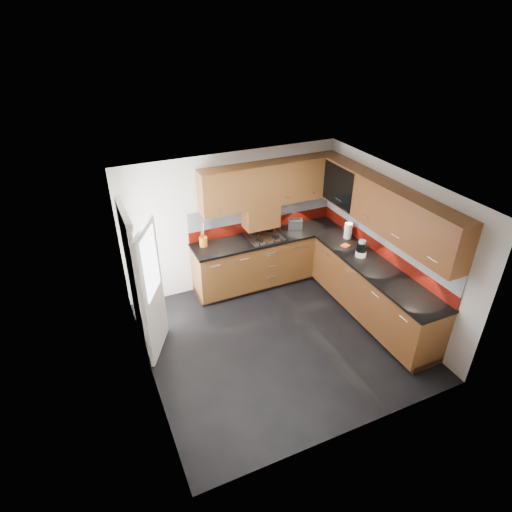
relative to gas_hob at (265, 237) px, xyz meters
name	(u,v)px	position (x,y,z in m)	size (l,w,h in m)	color
room	(281,254)	(-0.45, -1.47, 0.54)	(4.00, 3.80, 2.64)	black
base_cabinets	(316,276)	(0.62, -0.75, -0.52)	(2.70, 3.20, 0.95)	brown
countertop	(318,252)	(0.60, -0.77, -0.04)	(2.72, 3.22, 0.04)	black
backsplash	(324,228)	(0.83, -0.54, 0.25)	(2.70, 3.20, 0.54)	maroon
upper_cabinets	(330,196)	(0.78, -0.69, 0.88)	(2.50, 3.20, 0.72)	brown
extractor_hood	(261,216)	(0.00, 0.17, 0.32)	(0.60, 0.33, 0.40)	brown
glass_cabinet	(345,183)	(1.26, -0.40, 0.91)	(0.32, 0.80, 0.66)	black
back_door	(142,285)	(-2.23, -0.72, 0.08)	(0.42, 1.19, 2.04)	white
gas_hob	(265,237)	(0.00, 0.00, 0.00)	(0.59, 0.52, 0.05)	silver
utensil_pot	(203,241)	(-1.05, 0.15, 0.09)	(0.13, 0.13, 0.47)	#C55F12
toaster	(295,224)	(0.64, 0.10, 0.07)	(0.29, 0.24, 0.18)	silver
food_processor	(361,249)	(1.12, -1.19, 0.11)	(0.17, 0.17, 0.28)	white
paper_towel	(348,231)	(1.29, -0.59, 0.12)	(0.13, 0.13, 0.28)	white
orange_cloth	(346,246)	(1.10, -0.82, -0.01)	(0.14, 0.12, 0.01)	#F6451B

